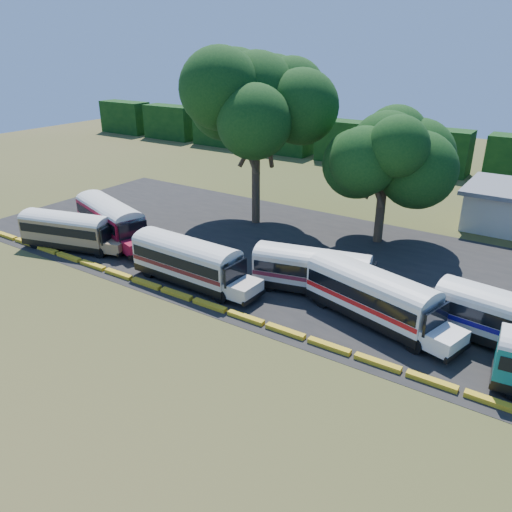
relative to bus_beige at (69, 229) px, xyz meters
The scene contains 11 objects.
ground 18.50m from the bus_beige, ahead, with size 160.00×160.00×0.00m, color #324617.
asphalt_strip 21.47m from the bus_beige, 26.05° to the left, with size 64.00×24.00×0.02m, color black.
curb 18.37m from the bus_beige, ahead, with size 53.70×0.45×0.30m.
treeline_backdrop 48.93m from the bus_beige, 68.13° to the left, with size 130.00×4.00×6.00m.
bus_beige is the anchor object (origin of this frame).
bus_red 3.79m from the bus_beige, 69.18° to the left, with size 11.36×6.00×3.64m.
bus_cream_west 13.14m from the bus_beige, ahead, with size 10.70×2.95×3.49m.
bus_cream_east 22.00m from the bus_beige, 11.41° to the left, with size 10.32×4.68×3.30m.
bus_white_red 26.71m from the bus_beige, ahead, with size 11.00×5.41×3.51m.
tree_west 20.34m from the bus_beige, 56.93° to the left, with size 11.19×11.19×16.14m.
tree_center 28.10m from the bus_beige, 37.30° to the left, with size 8.56×8.56×11.55m.
Camera 1 is at (17.71, -22.19, 16.71)m, focal length 35.00 mm.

